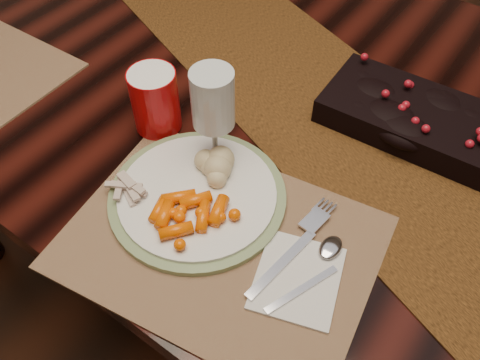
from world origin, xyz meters
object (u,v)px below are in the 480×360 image
Objects in this scene: dining_table at (292,221)px; mashed_potatoes at (215,164)px; wine_glass at (214,121)px; napkin at (298,278)px; centerpiece at (416,114)px; baby_carrots at (189,212)px; red_cup at (155,100)px; turkey_shreds at (126,185)px; placemat_main at (221,242)px; dinner_plate at (197,195)px.

mashed_potatoes is (-0.03, -0.24, 0.41)m from dining_table.
napkin is at bearing -26.07° from wine_glass.
baby_carrots is (-0.18, -0.38, -0.01)m from centerpiece.
dining_table is at bearing 76.70° from wine_glass.
red_cup is (-0.16, 0.04, 0.02)m from mashed_potatoes.
placemat_main is at bearing 5.18° from turkey_shreds.
turkey_shreds is (-0.11, -0.02, -0.00)m from baby_carrots.
wine_glass is at bearing 108.28° from dinner_plate.
dining_table is 6.63× the size of dinner_plate.
mashed_potatoes is at bearing 140.86° from napkin.
napkin is at bearing -61.64° from dining_table.
baby_carrots is at bearing 165.76° from napkin.
dining_table is 16.36× the size of red_cup.
wine_glass is at bearing -103.30° from dining_table.
dinner_plate is 0.11m from turkey_shreds.
centerpiece is 0.40m from dinner_plate.
napkin is 0.72× the size of wine_glass.
centerpiece reaches higher than dinner_plate.
wine_glass is (-0.23, -0.26, 0.06)m from centerpiece.
red_cup reaches higher than turkey_shreds.
dining_table is 0.51m from placemat_main.
centerpiece is 0.49m from turkey_shreds.
mashed_potatoes is 0.14m from turkey_shreds.
turkey_shreds reaches higher than dinner_plate.
red_cup is 0.13m from wine_glass.
centerpiece is 0.71× the size of placemat_main.
wine_glass reaches higher than centerpiece.
wine_glass is at bearing 127.97° from mashed_potatoes.
baby_carrots is 0.97× the size of red_cup.
dining_table is 24.42× the size of mashed_potatoes.
wine_glass reaches higher than dining_table.
wine_glass reaches higher than napkin.
centerpiece is 2.80× the size of red_cup.
red_cup is (-0.35, 0.12, 0.05)m from napkin.
turkey_shreds is (-0.17, -0.02, 0.02)m from placemat_main.
mashed_potatoes reaches higher than placemat_main.
dining_table is 16.84× the size of baby_carrots.
placemat_main is at bearing -1.28° from baby_carrots.
dinner_plate is at bearing 142.85° from placemat_main.
baby_carrots is at bearing -91.00° from dining_table.
baby_carrots is (-0.06, 0.00, 0.03)m from placemat_main.
turkey_shreds is at bearing -65.62° from red_cup.
dining_table is at bearing 90.38° from placemat_main.
turkey_shreds is at bearing -148.33° from dinner_plate.
red_cup reaches higher than centerpiece.
mashed_potatoes is 0.67× the size of red_cup.
dinner_plate reaches higher than dining_table.
centerpiece is at bearing 34.90° from red_cup.
baby_carrots is 0.59× the size of wine_glass.
turkey_shreds is at bearing -130.61° from mashed_potatoes.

